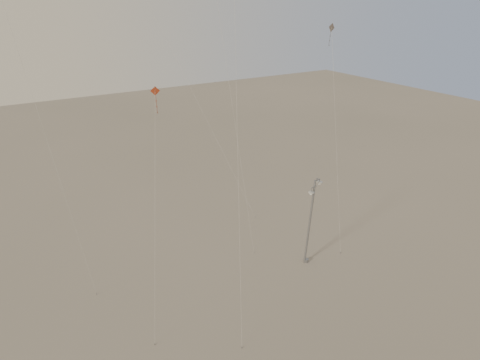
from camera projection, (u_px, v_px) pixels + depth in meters
ground at (267, 298)px, 29.39m from camera, size 160.00×160.00×0.00m
street_lamp at (311, 220)px, 31.68m from camera, size 1.58×0.79×8.19m
kite_3 at (155, 152)px, 24.39m from camera, size 3.67×5.30×16.20m
kite_4 at (333, 72)px, 35.50m from camera, size 4.91×9.43×19.24m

